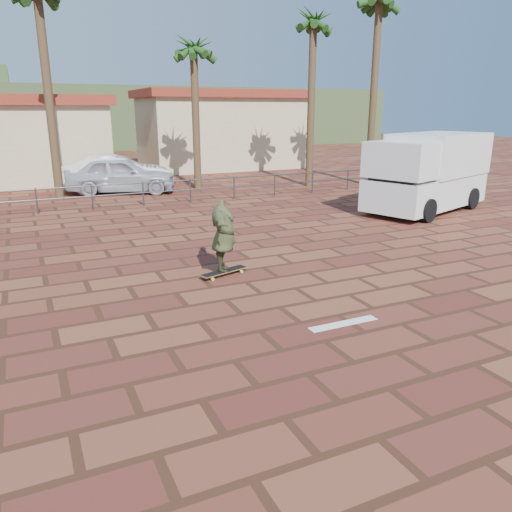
% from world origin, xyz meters
% --- Properties ---
extents(ground, '(120.00, 120.00, 0.00)m').
position_xyz_m(ground, '(0.00, 0.00, 0.00)').
color(ground, brown).
rests_on(ground, ground).
extents(paint_stripe, '(1.40, 0.22, 0.01)m').
position_xyz_m(paint_stripe, '(0.70, -1.20, 0.00)').
color(paint_stripe, white).
rests_on(paint_stripe, ground).
extents(guardrail, '(24.06, 0.06, 1.00)m').
position_xyz_m(guardrail, '(0.00, 12.00, 0.68)').
color(guardrail, '#47494F').
rests_on(guardrail, ground).
extents(palm_center, '(2.40, 2.40, 7.75)m').
position_xyz_m(palm_center, '(3.50, 15.50, 6.36)').
color(palm_center, brown).
rests_on(palm_center, ground).
extents(palm_right, '(2.40, 2.40, 9.05)m').
position_xyz_m(palm_right, '(9.00, 14.00, 7.58)').
color(palm_right, brown).
rests_on(palm_right, ground).
extents(palm_far_right, '(2.40, 2.40, 10.05)m').
position_xyz_m(palm_far_right, '(12.00, 13.00, 8.51)').
color(palm_far_right, brown).
rests_on(palm_far_right, ground).
extents(building_east, '(10.60, 6.60, 5.00)m').
position_xyz_m(building_east, '(8.00, 24.00, 2.54)').
color(building_east, beige).
rests_on(building_east, ground).
extents(hill_front, '(70.00, 18.00, 6.00)m').
position_xyz_m(hill_front, '(0.00, 50.00, 3.00)').
color(hill_front, '#384C28').
rests_on(hill_front, ground).
extents(longboard, '(1.29, 0.63, 0.12)m').
position_xyz_m(longboard, '(-0.28, 2.32, 0.10)').
color(longboard, olive).
rests_on(longboard, ground).
extents(skateboarder, '(1.18, 2.17, 1.70)m').
position_xyz_m(skateboarder, '(-0.28, 2.32, 0.98)').
color(skateboarder, '#3A4123').
rests_on(skateboarder, longboard).
extents(campervan, '(6.09, 4.05, 2.92)m').
position_xyz_m(campervan, '(9.77, 6.45, 1.54)').
color(campervan, silver).
rests_on(campervan, ground).
extents(car_silver, '(5.39, 3.40, 1.71)m').
position_xyz_m(car_silver, '(-0.16, 15.74, 0.86)').
color(car_silver, '#B5B8BC').
rests_on(car_silver, ground).
extents(car_white, '(5.39, 2.55, 1.71)m').
position_xyz_m(car_white, '(-0.22, 16.50, 0.85)').
color(car_white, white).
rests_on(car_white, ground).
extents(street_sign, '(0.42, 0.11, 2.07)m').
position_xyz_m(street_sign, '(12.00, 10.00, 1.45)').
color(street_sign, gray).
rests_on(street_sign, ground).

